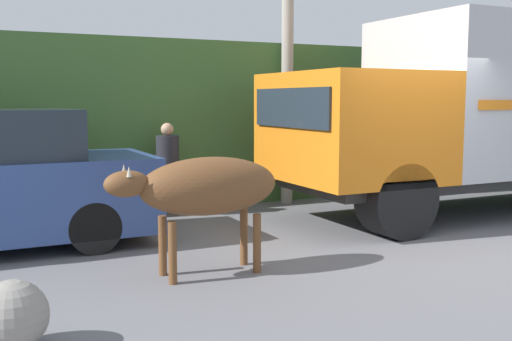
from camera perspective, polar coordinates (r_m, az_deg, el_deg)
ground_plane at (r=8.65m, az=14.11°, el=-6.26°), size 60.00×60.00×0.00m
hillside_embankment at (r=14.46m, az=-3.69°, el=5.01°), size 32.00×6.96×2.96m
cargo_truck at (r=10.92m, az=20.97°, el=5.51°), size 7.00×2.50×3.23m
brown_cow at (r=6.53m, az=-4.83°, el=-1.64°), size 1.94×0.64×1.30m
pedestrian_on_hill at (r=9.93m, az=-8.40°, el=0.41°), size 0.43×0.43×1.54m
utility_pole at (r=11.08m, az=3.02°, el=12.36°), size 0.90×0.22×5.76m
roadside_rock at (r=5.06m, az=-22.22°, el=-12.71°), size 0.56×0.56×0.56m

